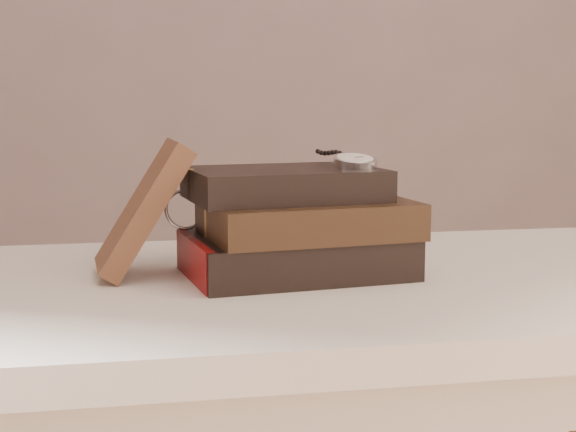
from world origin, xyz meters
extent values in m
cube|color=white|center=(0.00, 0.35, 0.73)|extent=(1.00, 0.60, 0.04)
cube|color=white|center=(0.00, 0.35, 0.67)|extent=(0.88, 0.49, 0.08)
cube|color=black|center=(-0.04, 0.37, 0.78)|extent=(0.29, 0.22, 0.05)
cube|color=beige|center=(-0.04, 0.37, 0.78)|extent=(0.28, 0.20, 0.04)
cube|color=gold|center=(-0.18, 0.38, 0.78)|extent=(0.01, 0.01, 0.05)
cube|color=maroon|center=(-0.17, 0.35, 0.78)|extent=(0.03, 0.17, 0.05)
cube|color=black|center=(-0.03, 0.36, 0.82)|extent=(0.27, 0.20, 0.04)
cube|color=beige|center=(-0.03, 0.36, 0.82)|extent=(0.26, 0.19, 0.03)
cube|color=gold|center=(-0.15, 0.37, 0.82)|extent=(0.01, 0.01, 0.05)
cube|color=black|center=(-0.06, 0.38, 0.86)|extent=(0.25, 0.19, 0.04)
cube|color=beige|center=(-0.05, 0.38, 0.86)|extent=(0.24, 0.18, 0.03)
cube|color=gold|center=(-0.17, 0.39, 0.86)|extent=(0.01, 0.01, 0.04)
cube|color=#48291B|center=(-0.23, 0.40, 0.84)|extent=(0.13, 0.12, 0.17)
cylinder|color=silver|center=(0.03, 0.36, 0.89)|extent=(0.06, 0.06, 0.02)
cylinder|color=white|center=(0.03, 0.36, 0.90)|extent=(0.05, 0.05, 0.01)
torus|color=silver|center=(0.03, 0.36, 0.90)|extent=(0.06, 0.06, 0.01)
cylinder|color=silver|center=(0.03, 0.39, 0.89)|extent=(0.01, 0.01, 0.01)
cube|color=black|center=(0.03, 0.37, 0.90)|extent=(0.00, 0.02, 0.00)
cube|color=black|center=(0.04, 0.36, 0.90)|extent=(0.01, 0.00, 0.00)
sphere|color=black|center=(0.03, 0.40, 0.90)|extent=(0.01, 0.01, 0.01)
sphere|color=black|center=(0.02, 0.41, 0.90)|extent=(0.01, 0.01, 0.01)
sphere|color=black|center=(0.02, 0.43, 0.90)|extent=(0.01, 0.01, 0.01)
sphere|color=black|center=(0.02, 0.44, 0.90)|extent=(0.01, 0.01, 0.01)
sphere|color=black|center=(0.02, 0.45, 0.90)|extent=(0.01, 0.01, 0.01)
sphere|color=black|center=(0.02, 0.46, 0.90)|extent=(0.01, 0.01, 0.01)
sphere|color=black|center=(0.01, 0.47, 0.90)|extent=(0.01, 0.01, 0.01)
sphere|color=black|center=(0.01, 0.49, 0.90)|extent=(0.01, 0.01, 0.01)
torus|color=silver|center=(-0.18, 0.44, 0.83)|extent=(0.06, 0.02, 0.05)
torus|color=silver|center=(-0.12, 0.44, 0.83)|extent=(0.06, 0.02, 0.05)
cylinder|color=silver|center=(-0.15, 0.44, 0.83)|extent=(0.02, 0.01, 0.00)
cylinder|color=silver|center=(-0.21, 0.49, 0.82)|extent=(0.02, 0.12, 0.03)
cylinder|color=silver|center=(-0.10, 0.51, 0.82)|extent=(0.02, 0.12, 0.03)
camera|label=1|loc=(-0.25, -0.67, 0.98)|focal=53.29mm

